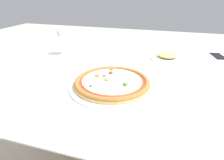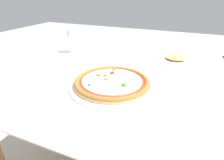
# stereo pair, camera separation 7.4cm
# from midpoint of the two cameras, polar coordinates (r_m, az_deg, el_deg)

# --- Properties ---
(dining_table) EXTENTS (1.50, 1.14, 0.75)m
(dining_table) POSITION_cam_midpoint_polar(r_m,az_deg,el_deg) (0.94, 10.91, -1.60)
(dining_table) COLOR #997047
(dining_table) RESTS_ON ground_plane
(pizza_plate) EXTENTS (0.34, 0.34, 0.04)m
(pizza_plate) POSITION_cam_midpoint_polar(r_m,az_deg,el_deg) (0.75, -2.84, -0.97)
(pizza_plate) COLOR white
(pizza_plate) RESTS_ON dining_table
(fork) EXTENTS (0.03, 0.17, 0.00)m
(fork) POSITION_cam_midpoint_polar(r_m,az_deg,el_deg) (1.04, -22.16, 4.20)
(fork) COLOR silver
(fork) RESTS_ON dining_table
(wine_glass_far_left) EXTENTS (0.08, 0.08, 0.16)m
(wine_glass_far_left) POSITION_cam_midpoint_polar(r_m,az_deg,el_deg) (1.17, -16.30, 12.92)
(wine_glass_far_left) COLOR silver
(wine_glass_far_left) RESTS_ON dining_table
(cell_phone) EXTENTS (0.10, 0.16, 0.01)m
(cell_phone) POSITION_cam_midpoint_polar(r_m,az_deg,el_deg) (1.22, 28.08, 6.21)
(cell_phone) COLOR white
(cell_phone) RESTS_ON dining_table
(side_plate) EXTENTS (0.19, 0.19, 0.03)m
(side_plate) POSITION_cam_midpoint_polar(r_m,az_deg,el_deg) (1.10, 14.65, 6.90)
(side_plate) COLOR white
(side_plate) RESTS_ON dining_table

